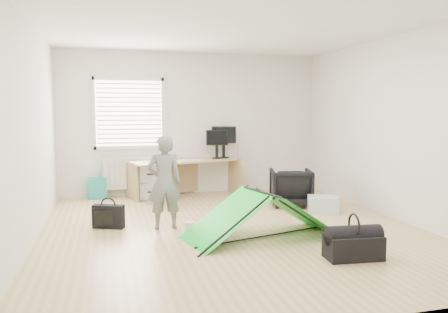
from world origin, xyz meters
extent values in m
plane|color=tan|center=(0.00, 0.00, 0.00)|extent=(5.50, 5.50, 0.00)
cube|color=silver|center=(0.00, 2.75, 1.35)|extent=(5.00, 0.02, 2.70)
cube|color=silver|center=(-1.20, 2.71, 1.55)|extent=(1.20, 0.06, 1.20)
cube|color=silver|center=(-1.20, 2.67, 0.45)|extent=(1.00, 0.12, 0.60)
cube|color=tan|center=(-0.20, 2.38, 0.34)|extent=(2.11, 1.15, 0.69)
cube|color=#AEB2B4|center=(-0.88, 2.42, 0.33)|extent=(0.51, 0.63, 0.65)
cube|color=black|center=(0.42, 2.50, 0.89)|extent=(0.42, 0.10, 0.40)
cube|color=black|center=(0.57, 2.57, 0.91)|extent=(0.48, 0.24, 0.45)
cube|color=beige|center=(-0.14, 2.22, 0.70)|extent=(0.43, 0.20, 0.02)
cylinder|color=#B1637B|center=(0.77, 2.38, 0.82)|extent=(0.10, 0.10, 0.26)
imported|color=black|center=(1.38, 1.17, 0.31)|extent=(0.83, 0.84, 0.62)
imported|color=slate|center=(-0.87, 0.26, 0.64)|extent=(0.47, 0.31, 1.28)
cube|color=silver|center=(1.65, 0.55, 0.13)|extent=(0.56, 0.48, 0.26)
cube|color=teal|center=(-1.80, 2.60, 0.20)|extent=(0.34, 0.17, 0.39)
cube|color=black|center=(-1.61, 0.48, 0.16)|extent=(0.44, 0.29, 0.32)
cube|color=silver|center=(-0.56, 0.11, 0.05)|extent=(0.13, 0.13, 0.11)
cube|color=black|center=(0.95, -1.49, 0.13)|extent=(0.63, 0.36, 0.26)
camera|label=1|loc=(-1.59, -5.57, 1.60)|focal=35.00mm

